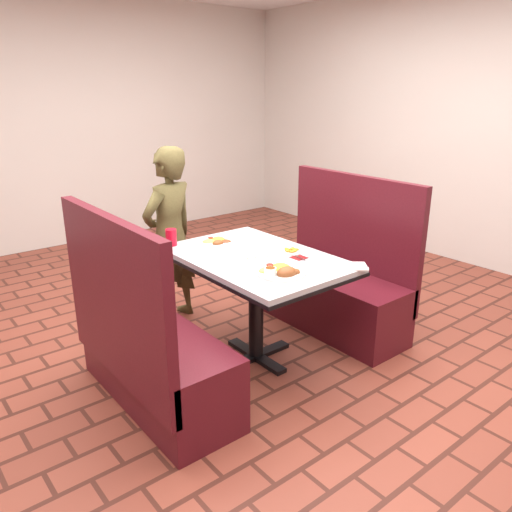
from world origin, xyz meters
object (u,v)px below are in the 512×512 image
(dining_table, at_px, (256,270))
(far_dinner_plate, at_px, (217,240))
(plantain_plate, at_px, (291,251))
(red_tumbler, at_px, (171,237))
(booth_bench_right, at_px, (336,287))
(near_dinner_plate, at_px, (281,269))
(booth_bench_left, at_px, (149,352))
(diner_person, at_px, (170,237))

(dining_table, distance_m, far_dinner_plate, 0.40)
(plantain_plate, bearing_deg, red_tumbler, 129.96)
(dining_table, height_order, red_tumbler, red_tumbler)
(booth_bench_right, distance_m, near_dinner_plate, 1.06)
(booth_bench_left, bearing_deg, plantain_plate, -4.96)
(dining_table, xyz_separation_m, plantain_plate, (0.23, -0.09, 0.11))
(booth_bench_right, bearing_deg, diner_person, 135.00)
(plantain_plate, xyz_separation_m, red_tumbler, (-0.53, 0.64, 0.05))
(booth_bench_left, xyz_separation_m, plantain_plate, (1.02, -0.09, 0.43))
(booth_bench_left, bearing_deg, booth_bench_right, 0.00)
(booth_bench_right, distance_m, far_dinner_plate, 1.02)
(booth_bench_right, height_order, plantain_plate, booth_bench_right)
(booth_bench_right, xyz_separation_m, near_dinner_plate, (-0.89, -0.35, 0.45))
(near_dinner_plate, distance_m, far_dinner_plate, 0.73)
(booth_bench_right, relative_size, far_dinner_plate, 4.98)
(diner_person, height_order, plantain_plate, diner_person)
(near_dinner_plate, distance_m, red_tumbler, 0.92)
(plantain_plate, bearing_deg, diner_person, 108.86)
(dining_table, height_order, booth_bench_left, booth_bench_left)
(dining_table, height_order, far_dinner_plate, far_dinner_plate)
(diner_person, bearing_deg, plantain_plate, 92.31)
(dining_table, relative_size, diner_person, 0.88)
(near_dinner_plate, bearing_deg, diner_person, 91.03)
(red_tumbler, bearing_deg, near_dinner_plate, -76.62)
(plantain_plate, height_order, red_tumbler, red_tumbler)
(booth_bench_right, relative_size, diner_person, 0.87)
(diner_person, xyz_separation_m, far_dinner_plate, (0.08, -0.53, 0.08))
(diner_person, relative_size, near_dinner_plate, 4.70)
(booth_bench_left, distance_m, near_dinner_plate, 0.91)
(diner_person, bearing_deg, red_tumbler, 46.07)
(booth_bench_left, distance_m, plantain_plate, 1.11)
(diner_person, bearing_deg, booth_bench_right, 118.45)
(booth_bench_right, xyz_separation_m, plantain_plate, (-0.57, -0.09, 0.43))
(booth_bench_left, bearing_deg, red_tumbler, 48.29)
(dining_table, bearing_deg, plantain_plate, -21.55)
(diner_person, xyz_separation_m, plantain_plate, (0.34, -1.01, 0.07))
(near_dinner_plate, bearing_deg, dining_table, 74.65)
(booth_bench_left, relative_size, diner_person, 0.87)
(dining_table, relative_size, red_tumbler, 10.55)
(red_tumbler, bearing_deg, booth_bench_right, -26.36)
(booth_bench_left, relative_size, plantain_plate, 7.47)
(booth_bench_right, bearing_deg, dining_table, 180.00)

